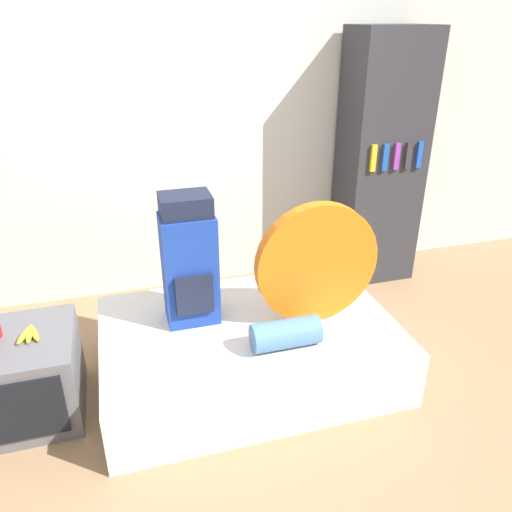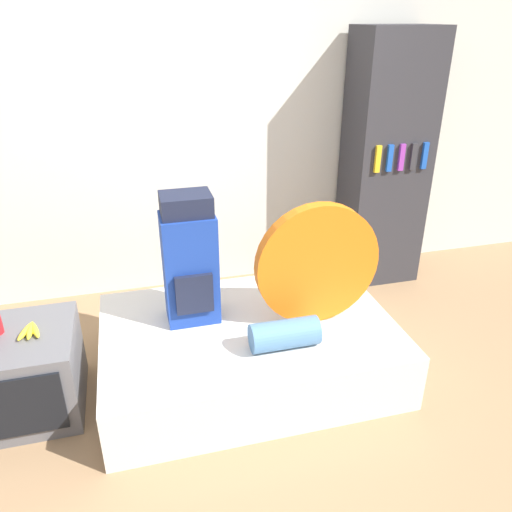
{
  "view_description": "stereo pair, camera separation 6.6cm",
  "coord_description": "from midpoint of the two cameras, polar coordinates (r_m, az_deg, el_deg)",
  "views": [
    {
      "loc": [
        -0.49,
        -1.87,
        2.05
      ],
      "look_at": [
        0.22,
        0.57,
        0.81
      ],
      "focal_mm": 35.0,
      "sensor_mm": 36.0,
      "label": 1
    },
    {
      "loc": [
        -0.43,
        -1.89,
        2.05
      ],
      "look_at": [
        0.22,
        0.57,
        0.81
      ],
      "focal_mm": 35.0,
      "sensor_mm": 36.0,
      "label": 2
    }
  ],
  "objects": [
    {
      "name": "ground_plane",
      "position": [
        2.82,
        -1.83,
        -20.7
      ],
      "size": [
        16.0,
        16.0,
        0.0
      ],
      "primitive_type": "plane",
      "color": "#997551"
    },
    {
      "name": "wall_back",
      "position": [
        3.86,
        -9.41,
        14.4
      ],
      "size": [
        8.0,
        0.05,
        2.6
      ],
      "color": "silver",
      "rests_on": "ground_plane"
    },
    {
      "name": "bed",
      "position": [
        3.15,
        -1.47,
        -10.49
      ],
      "size": [
        1.75,
        1.17,
        0.36
      ],
      "color": "silver",
      "rests_on": "ground_plane"
    },
    {
      "name": "backpack",
      "position": [
        2.94,
        -8.27,
        -0.68
      ],
      "size": [
        0.31,
        0.27,
        0.79
      ],
      "color": "navy",
      "rests_on": "bed"
    },
    {
      "name": "tent_bag",
      "position": [
        2.94,
        6.32,
        -0.85
      ],
      "size": [
        0.75,
        0.08,
        0.75
      ],
      "color": "orange",
      "rests_on": "bed"
    },
    {
      "name": "sleeping_roll",
      "position": [
        2.81,
        2.73,
        -8.88
      ],
      "size": [
        0.39,
        0.17,
        0.17
      ],
      "color": "teal",
      "rests_on": "bed"
    },
    {
      "name": "television",
      "position": [
        3.12,
        -25.42,
        -12.33
      ],
      "size": [
        0.57,
        0.61,
        0.49
      ],
      "color": "#5B5B60",
      "rests_on": "ground_plane"
    },
    {
      "name": "banana_bunch",
      "position": [
        2.97,
        -25.07,
        -8.06
      ],
      "size": [
        0.13,
        0.18,
        0.03
      ],
      "color": "yellow",
      "rests_on": "television"
    },
    {
      "name": "bookshelf",
      "position": [
        4.16,
        13.57,
        10.47
      ],
      "size": [
        0.61,
        0.45,
        1.98
      ],
      "color": "#2D2D33",
      "rests_on": "ground_plane"
    }
  ]
}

